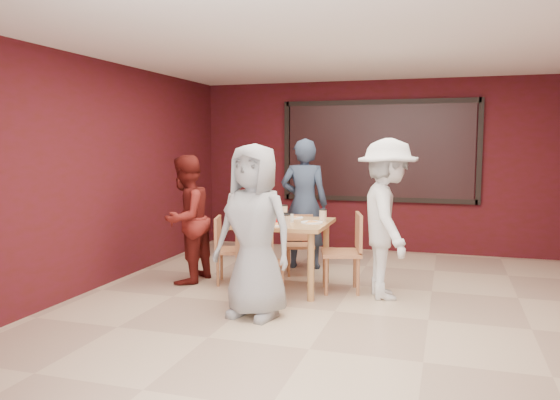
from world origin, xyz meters
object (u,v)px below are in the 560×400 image
(chair_back, at_px, (300,241))
(chair_right, at_px, (348,248))
(dining_table, at_px, (285,230))
(diner_left, at_px, (186,219))
(diner_back, at_px, (304,204))
(diner_right, at_px, (387,219))
(diner_front, at_px, (254,231))
(chair_left, at_px, (227,246))
(chair_front, at_px, (259,259))

(chair_back, height_order, chair_right, chair_right)
(dining_table, distance_m, diner_left, 1.31)
(chair_right, distance_m, diner_left, 2.09)
(dining_table, distance_m, diner_back, 1.21)
(diner_back, xyz_separation_m, diner_right, (1.29, -1.20, -0.00))
(chair_back, xyz_separation_m, diner_right, (1.27, -0.86, 0.47))
(chair_back, bearing_deg, diner_front, -88.49)
(chair_right, xyz_separation_m, diner_right, (0.47, -0.11, 0.38))
(diner_front, bearing_deg, diner_back, 102.85)
(diner_left, bearing_deg, dining_table, 97.30)
(dining_table, height_order, chair_left, dining_table)
(chair_back, relative_size, diner_left, 0.49)
(diner_front, bearing_deg, diner_right, 53.08)
(chair_right, distance_m, diner_front, 1.47)
(chair_back, xyz_separation_m, chair_right, (0.80, -0.74, 0.09))
(chair_left, xyz_separation_m, chair_right, (1.54, 0.06, 0.05))
(diner_back, bearing_deg, diner_right, 129.83)
(chair_back, xyz_separation_m, chair_left, (-0.74, -0.81, 0.03))
(chair_front, bearing_deg, diner_front, -76.92)
(diner_right, bearing_deg, diner_left, 73.19)
(chair_back, bearing_deg, chair_front, -91.56)
(diner_back, distance_m, diner_left, 1.76)
(chair_left, distance_m, diner_right, 2.05)
(chair_back, height_order, diner_right, diner_right)
(chair_front, distance_m, diner_front, 0.56)
(chair_front, bearing_deg, diner_back, 89.48)
(dining_table, relative_size, chair_right, 1.13)
(chair_back, bearing_deg, diner_back, 94.25)
(chair_left, bearing_deg, chair_right, 2.41)
(dining_table, bearing_deg, chair_right, 7.92)
(diner_front, xyz_separation_m, diner_back, (-0.08, 2.30, 0.03))
(chair_left, distance_m, diner_back, 1.42)
(chair_left, height_order, diner_back, diner_back)
(chair_front, distance_m, diner_right, 1.54)
(dining_table, height_order, chair_back, dining_table)
(diner_front, bearing_deg, diner_left, 152.16)
(chair_back, bearing_deg, diner_left, -144.23)
(chair_back, height_order, diner_back, diner_back)
(diner_back, bearing_deg, chair_left, 50.76)
(dining_table, xyz_separation_m, diner_back, (-0.07, 1.19, 0.20))
(chair_left, bearing_deg, diner_left, -169.32)
(dining_table, relative_size, chair_left, 1.25)
(chair_left, xyz_separation_m, diner_front, (0.79, -1.15, 0.41))
(chair_back, bearing_deg, diner_right, -34.03)
(dining_table, distance_m, chair_left, 0.82)
(chair_front, height_order, chair_right, chair_right)
(chair_right, bearing_deg, chair_back, 137.18)
(diner_front, distance_m, diner_right, 1.64)
(diner_left, xyz_separation_m, diner_right, (2.53, 0.05, 0.10))
(dining_table, bearing_deg, diner_right, -0.41)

